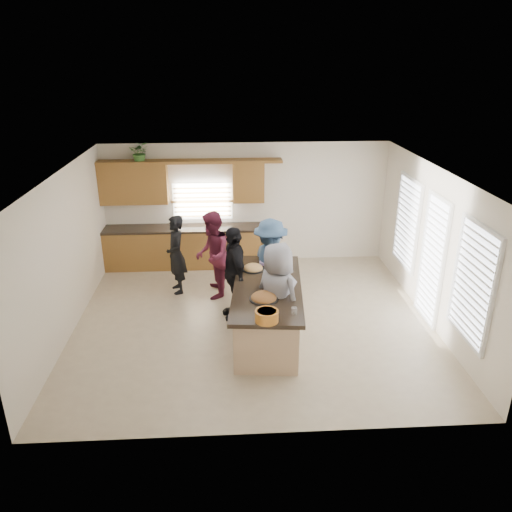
{
  "coord_description": "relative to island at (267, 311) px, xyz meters",
  "views": [
    {
      "loc": [
        -0.44,
        -8.17,
        4.62
      ],
      "look_at": [
        0.07,
        0.36,
        1.15
      ],
      "focal_mm": 35.0,
      "sensor_mm": 36.0,
      "label": 1
    }
  ],
  "objects": [
    {
      "name": "clear_cup",
      "position": [
        0.32,
        -1.03,
        0.55
      ],
      "size": [
        0.09,
        0.09,
        0.11
      ],
      "primitive_type": "cylinder",
      "color": "white",
      "rests_on": "island"
    },
    {
      "name": "woman_left_mid",
      "position": [
        -0.97,
        1.59,
        0.44
      ],
      "size": [
        0.68,
        0.87,
        1.78
      ],
      "primitive_type": "imported",
      "rotation": [
        0.0,
        0.0,
        -1.58
      ],
      "color": "maroon",
      "rests_on": "ground"
    },
    {
      "name": "back_cabinetry",
      "position": [
        -1.69,
        3.23,
        0.46
      ],
      "size": [
        4.08,
        0.66,
        2.46
      ],
      "color": "olive",
      "rests_on": "ground"
    },
    {
      "name": "plate_stack",
      "position": [
        0.03,
        0.94,
        0.52
      ],
      "size": [
        0.2,
        0.2,
        0.05
      ],
      "primitive_type": "cylinder",
      "color": "#B58ECF",
      "rests_on": "island"
    },
    {
      "name": "potted_plant",
      "position": [
        -2.52,
        3.32,
        2.18
      ],
      "size": [
        0.44,
        0.39,
        0.47
      ],
      "primitive_type": "imported",
      "rotation": [
        0.0,
        0.0,
        0.04
      ],
      "color": "#437F32",
      "rests_on": "back_cabinetry"
    },
    {
      "name": "platter_back",
      "position": [
        -0.21,
        0.68,
        0.52
      ],
      "size": [
        0.4,
        0.4,
        0.16
      ],
      "color": "black",
      "rests_on": "island"
    },
    {
      "name": "platter_front",
      "position": [
        -0.1,
        -0.52,
        0.53
      ],
      "size": [
        0.46,
        0.46,
        0.19
      ],
      "color": "black",
      "rests_on": "island"
    },
    {
      "name": "floor",
      "position": [
        -0.22,
        0.5,
        -0.45
      ],
      "size": [
        6.5,
        6.5,
        0.0
      ],
      "primitive_type": "plane",
      "color": "#C5B393",
      "rests_on": "ground"
    },
    {
      "name": "island",
      "position": [
        0.0,
        0.0,
        0.0
      ],
      "size": [
        1.4,
        2.8,
        0.95
      ],
      "rotation": [
        0.0,
        0.0,
        -0.09
      ],
      "color": "tan",
      "rests_on": "ground"
    },
    {
      "name": "room_shell",
      "position": [
        -0.22,
        0.5,
        1.45
      ],
      "size": [
        6.52,
        6.02,
        2.81
      ],
      "color": "silver",
      "rests_on": "ground"
    },
    {
      "name": "woman_left_back",
      "position": [
        -1.72,
        1.84,
        0.37
      ],
      "size": [
        0.55,
        0.69,
        1.65
      ],
      "primitive_type": "imported",
      "rotation": [
        0.0,
        0.0,
        -1.28
      ],
      "color": "black",
      "rests_on": "ground"
    },
    {
      "name": "flower_vase",
      "position": [
        0.17,
        1.24,
        0.74
      ],
      "size": [
        0.14,
        0.14,
        0.45
      ],
      "color": "silver",
      "rests_on": "island"
    },
    {
      "name": "platter_mid",
      "position": [
        0.2,
        0.09,
        0.52
      ],
      "size": [
        0.38,
        0.38,
        0.15
      ],
      "color": "black",
      "rests_on": "island"
    },
    {
      "name": "salad_bowl",
      "position": [
        -0.11,
        -1.22,
        0.59
      ],
      "size": [
        0.35,
        0.35,
        0.17
      ],
      "color": "orange",
      "rests_on": "island"
    },
    {
      "name": "woman_left_front",
      "position": [
        -0.56,
        0.69,
        0.44
      ],
      "size": [
        0.65,
        1.11,
        1.78
      ],
      "primitive_type": "imported",
      "rotation": [
        0.0,
        0.0,
        -1.35
      ],
      "color": "black",
      "rests_on": "ground"
    },
    {
      "name": "woman_right_front",
      "position": [
        0.14,
        -0.32,
        0.46
      ],
      "size": [
        1.03,
        1.05,
        1.83
      ],
      "primitive_type": "imported",
      "rotation": [
        0.0,
        0.0,
        2.32
      ],
      "color": "gray",
      "rests_on": "ground"
    },
    {
      "name": "right_wall_glazing",
      "position": [
        3.0,
        0.36,
        0.89
      ],
      "size": [
        0.06,
        4.0,
        2.25
      ],
      "color": "white",
      "rests_on": "ground"
    },
    {
      "name": "woman_right_back",
      "position": [
        0.14,
        1.04,
        0.44
      ],
      "size": [
        0.92,
        1.28,
        1.79
      ],
      "primitive_type": "imported",
      "rotation": [
        0.0,
        0.0,
        1.81
      ],
      "color": "#324D6E",
      "rests_on": "ground"
    }
  ]
}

